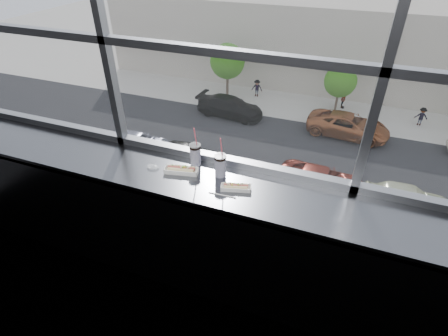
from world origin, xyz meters
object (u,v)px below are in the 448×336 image
(hotdog_tray_right, at_px, (236,187))
(car_near_c, at_px, (323,178))
(car_near_a, at_px, (138,141))
(wrapper, at_px, (153,167))
(tree_left, at_px, (228,61))
(tree_center, at_px, (340,81))
(car_far_b, at_px, (349,122))
(car_near_b, at_px, (185,150))
(pedestrian_a, at_px, (257,86))
(car_far_a, at_px, (230,104))
(soda_cup_right, at_px, (220,164))
(soda_cup_left, at_px, (195,153))
(hotdog_tray_left, at_px, (181,170))
(car_near_d, at_px, (408,195))
(pedestrian_c, at_px, (422,115))
(loose_straw, at_px, (222,195))
(pedestrian_b, at_px, (344,97))

(hotdog_tray_right, bearing_deg, car_near_c, 73.77)
(car_near_a, bearing_deg, wrapper, -143.23)
(tree_left, relative_size, tree_center, 1.19)
(car_far_b, xyz_separation_m, car_near_b, (-10.23, -8.00, -0.17))
(pedestrian_a, bearing_deg, tree_center, -7.52)
(car_far_a, bearing_deg, soda_cup_right, -156.55)
(wrapper, xyz_separation_m, car_near_b, (-8.44, 16.28, -11.06))
(car_near_c, bearing_deg, soda_cup_left, -176.98)
(car_near_c, xyz_separation_m, tree_center, (-0.45, 12.00, 1.83))
(hotdog_tray_left, relative_size, car_near_d, 0.04)
(car_far_b, bearing_deg, soda_cup_left, -178.58)
(car_far_a, distance_m, car_near_c, 12.02)
(hotdog_tray_right, relative_size, tree_left, 0.05)
(pedestrian_a, relative_size, tree_center, 0.46)
(car_near_a, height_order, car_near_b, car_near_b)
(car_near_d, bearing_deg, wrapper, 156.53)
(car_far_b, bearing_deg, pedestrian_c, -49.12)
(loose_straw, bearing_deg, car_far_a, 106.62)
(soda_cup_left, distance_m, car_near_a, 23.29)
(tree_center, bearing_deg, tree_left, 180.00)
(hotdog_tray_left, bearing_deg, tree_left, 97.33)
(loose_straw, height_order, car_near_c, loose_straw)
(loose_straw, distance_m, car_near_b, 21.77)
(hotdog_tray_right, height_order, soda_cup_right, soda_cup_right)
(hotdog_tray_left, relative_size, wrapper, 2.72)
(loose_straw, distance_m, car_far_b, 26.75)
(car_near_b, height_order, tree_left, tree_left)
(hotdog_tray_left, relative_size, loose_straw, 1.35)
(car_far_b, relative_size, car_near_d, 1.08)
(hotdog_tray_right, xyz_separation_m, tree_left, (-10.51, 28.30, -8.66))
(loose_straw, relative_size, car_near_c, 0.03)
(loose_straw, xyz_separation_m, pedestrian_b, (0.33, 29.59, -11.03))
(tree_center, bearing_deg, hotdog_tray_left, -90.44)
(hotdog_tray_right, height_order, car_far_a, hotdog_tray_right)
(soda_cup_left, bearing_deg, car_near_c, 87.81)
(tree_left, bearing_deg, hotdog_tray_left, -70.45)
(hotdog_tray_left, height_order, pedestrian_a, hotdog_tray_left)
(car_far_a, bearing_deg, hotdog_tray_left, -157.24)
(pedestrian_a, bearing_deg, hotdog_tray_right, -75.06)
(loose_straw, distance_m, tree_center, 29.85)
(soda_cup_right, relative_size, car_far_b, 0.05)
(pedestrian_a, bearing_deg, soda_cup_left, -75.73)
(car_far_a, bearing_deg, pedestrian_b, -56.25)
(soda_cup_left, bearing_deg, hotdog_tray_right, -26.01)
(car_far_a, height_order, car_near_a, car_far_a)
(hotdog_tray_right, distance_m, soda_cup_right, 0.23)
(tree_left, bearing_deg, loose_straw, -69.82)
(hotdog_tray_left, distance_m, soda_cup_right, 0.32)
(hotdog_tray_left, relative_size, pedestrian_a, 0.14)
(car_near_c, distance_m, pedestrian_c, 13.63)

